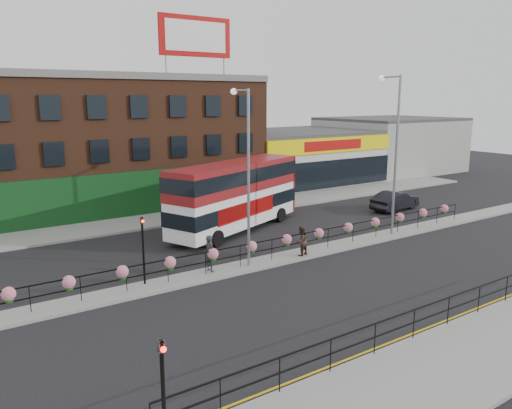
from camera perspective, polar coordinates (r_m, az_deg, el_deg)
ground at (r=27.51m, az=3.52°, el=-6.19°), size 120.00×120.00×0.00m
south_pavement at (r=20.08m, az=25.54°, el=-14.38°), size 60.00×4.00×0.15m
north_pavement at (r=37.36m, az=-7.74°, el=-1.23°), size 60.00×4.00×0.15m
median at (r=27.48m, az=3.52°, el=-6.04°), size 60.00×1.60×0.15m
yellow_line_inner at (r=21.21m, az=20.07°, el=-12.68°), size 60.00×0.10×0.01m
yellow_line_outer at (r=21.11m, az=20.47°, el=-12.82°), size 60.00×0.10×0.01m
brick_building at (r=42.50m, az=-17.65°, el=6.83°), size 25.00×12.21×10.30m
supermarket at (r=51.99m, az=4.23°, el=5.49°), size 15.00×12.25×5.30m
warehouse_east at (r=62.18m, az=15.01°, el=6.67°), size 14.50×12.00×6.30m
billboard at (r=40.41m, az=-6.94°, el=18.51°), size 6.00×0.29×4.40m
median_railing at (r=27.20m, az=3.54°, el=-4.10°), size 30.04×0.56×1.23m
south_railing at (r=19.12m, az=17.64°, el=-12.15°), size 20.04×0.05×1.12m
double_decker_bus at (r=32.60m, az=-2.29°, el=1.78°), size 11.36×6.66×4.53m
car at (r=40.41m, az=15.63°, el=0.43°), size 2.74×4.96×1.50m
pedestrian_a at (r=24.94m, az=-5.28°, el=-5.57°), size 0.79×0.61×1.85m
pedestrian_b at (r=27.39m, az=5.19°, el=-4.17°), size 1.05×0.95×1.65m
lamp_column_west at (r=24.95m, az=-1.16°, el=4.79°), size 0.32×1.57×8.94m
lamp_column_east at (r=32.08m, az=15.45°, el=6.95°), size 0.35×1.73×9.84m
traffic_light_south at (r=12.13m, az=-10.63°, el=-18.68°), size 0.15×0.28×3.65m
traffic_light_median at (r=23.35m, az=-12.83°, el=-3.50°), size 0.15×0.28×3.65m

